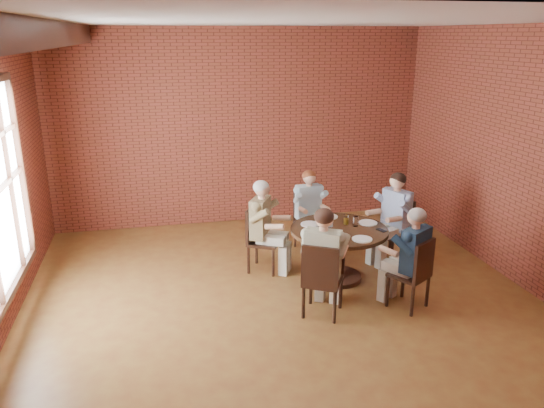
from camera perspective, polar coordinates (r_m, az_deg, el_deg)
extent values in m
plane|color=brown|center=(6.67, 1.79, -11.55)|extent=(7.00, 7.00, 0.00)
plane|color=silver|center=(5.81, 2.13, 19.10)|extent=(7.00, 7.00, 0.00)
plane|color=maroon|center=(9.37, -3.48, 8.15)|extent=(7.00, 0.00, 7.00)
plane|color=maroon|center=(3.02, 19.39, -14.62)|extent=(7.00, 0.00, 7.00)
plane|color=maroon|center=(7.51, 26.79, 3.83)|extent=(0.00, 7.00, 7.00)
cube|color=black|center=(5.71, -23.55, 16.43)|extent=(0.22, 6.90, 0.26)
cube|color=black|center=(6.84, -26.07, -7.92)|extent=(0.10, 2.16, 0.08)
cube|color=black|center=(7.44, -25.56, 3.49)|extent=(0.10, 0.08, 2.20)
cylinder|color=black|center=(7.54, 7.04, -7.76)|extent=(0.66, 0.66, 0.06)
cylinder|color=black|center=(7.41, 7.13, -5.53)|extent=(0.19, 0.19, 0.64)
cylinder|color=#3A2515|center=(7.27, 7.24, -2.81)|extent=(1.33, 1.33, 0.05)
cube|color=black|center=(8.09, 12.78, -3.18)|extent=(0.57, 0.57, 0.04)
cube|color=black|center=(8.15, 13.85, -1.09)|extent=(0.21, 0.42, 0.50)
cylinder|color=black|center=(8.16, 10.79, -4.56)|extent=(0.04, 0.04, 0.41)
cylinder|color=black|center=(7.93, 12.75, -5.38)|extent=(0.04, 0.04, 0.41)
cylinder|color=black|center=(8.42, 12.59, -3.96)|extent=(0.04, 0.04, 0.41)
cylinder|color=black|center=(8.20, 14.55, -4.73)|extent=(0.04, 0.04, 0.41)
cube|color=black|center=(8.33, 4.01, -2.14)|extent=(0.43, 0.43, 0.04)
cube|color=black|center=(8.41, 3.60, -0.15)|extent=(0.40, 0.07, 0.46)
cylinder|color=black|center=(8.21, 3.30, -4.13)|extent=(0.04, 0.04, 0.41)
cylinder|color=black|center=(8.33, 5.49, -3.85)|extent=(0.04, 0.04, 0.41)
cylinder|color=black|center=(8.51, 2.49, -3.31)|extent=(0.04, 0.04, 0.41)
cylinder|color=black|center=(8.62, 4.63, -3.06)|extent=(0.04, 0.04, 0.41)
cube|color=black|center=(7.60, -0.82, -4.12)|extent=(0.58, 0.58, 0.04)
cube|color=black|center=(7.56, -2.23, -2.11)|extent=(0.24, 0.39, 0.49)
cylinder|color=black|center=(7.48, 0.12, -6.37)|extent=(0.04, 0.04, 0.41)
cylinder|color=black|center=(7.80, 0.88, -5.31)|extent=(0.04, 0.04, 0.41)
cylinder|color=black|center=(7.58, -2.55, -6.04)|extent=(0.04, 0.04, 0.41)
cylinder|color=black|center=(7.90, -1.69, -5.02)|extent=(0.04, 0.04, 0.41)
cube|color=black|center=(6.48, 5.48, -8.25)|extent=(0.60, 0.60, 0.04)
cube|color=black|center=(6.19, 5.16, -6.78)|extent=(0.40, 0.26, 0.50)
cylinder|color=black|center=(6.72, 7.38, -9.48)|extent=(0.04, 0.04, 0.41)
cylinder|color=black|center=(6.78, 4.19, -9.09)|extent=(0.04, 0.04, 0.41)
cylinder|color=black|center=(6.39, 6.75, -10.99)|extent=(0.04, 0.04, 0.41)
cylinder|color=black|center=(6.46, 3.38, -10.55)|extent=(0.04, 0.04, 0.41)
cube|color=black|center=(6.82, 14.51, -7.39)|extent=(0.57, 0.57, 0.04)
cube|color=black|center=(6.63, 16.05, -5.83)|extent=(0.37, 0.25, 0.47)
cylinder|color=black|center=(7.13, 13.89, -8.18)|extent=(0.04, 0.04, 0.41)
cylinder|color=black|center=(6.86, 12.32, -9.16)|extent=(0.04, 0.04, 0.41)
cylinder|color=black|center=(6.98, 16.37, -9.00)|extent=(0.04, 0.04, 0.41)
cylinder|color=black|center=(6.70, 14.87, -10.04)|extent=(0.04, 0.04, 0.41)
cylinder|color=white|center=(7.51, 10.29, -2.00)|extent=(0.26, 0.26, 0.01)
cylinder|color=white|center=(7.69, 6.13, -1.35)|extent=(0.26, 0.26, 0.01)
cylinder|color=white|center=(7.36, 4.12, -2.19)|extent=(0.26, 0.26, 0.01)
cylinder|color=white|center=(6.92, 9.67, -3.74)|extent=(0.26, 0.26, 0.01)
cylinder|color=white|center=(7.36, 8.97, -1.85)|extent=(0.07, 0.07, 0.14)
cylinder|color=white|center=(7.41, 7.98, -1.65)|extent=(0.07, 0.07, 0.14)
cylinder|color=white|center=(7.46, 6.21, -1.44)|extent=(0.07, 0.07, 0.14)
cylinder|color=white|center=(7.30, 6.31, -1.90)|extent=(0.07, 0.07, 0.14)
cylinder|color=white|center=(7.15, 5.55, -2.30)|extent=(0.07, 0.07, 0.14)
cylinder|color=white|center=(6.82, 6.37, -3.35)|extent=(0.07, 0.07, 0.14)
cube|color=black|center=(7.28, 11.69, -2.77)|extent=(0.12, 0.17, 0.01)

